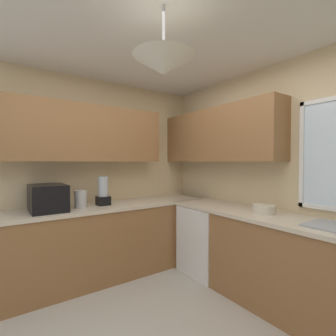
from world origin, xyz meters
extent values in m
cube|color=beige|center=(0.00, 1.65, 1.28)|extent=(3.78, 0.06, 2.55)
cube|color=beige|center=(-1.86, 0.00, 1.28)|extent=(0.06, 3.37, 2.55)
cube|color=white|center=(0.00, 0.00, 2.58)|extent=(3.78, 3.37, 0.06)
cube|color=white|center=(0.17, 1.61, 1.52)|extent=(0.04, 0.04, 1.07)
cube|color=olive|center=(-1.67, -0.20, 1.80)|extent=(0.32, 2.27, 0.70)
cube|color=olive|center=(-0.90, 1.46, 1.80)|extent=(1.87, 0.32, 0.70)
cylinder|color=#B7B7BC|center=(0.00, 0.00, 2.38)|extent=(0.02, 0.02, 0.35)
cone|color=silver|center=(0.00, 0.00, 2.13)|extent=(0.44, 0.44, 0.14)
cube|color=olive|center=(-1.52, 0.00, 0.43)|extent=(0.62, 2.95, 0.86)
cube|color=beige|center=(-1.52, 0.00, 0.88)|extent=(0.65, 2.98, 0.04)
cube|color=olive|center=(0.21, 1.31, 0.43)|extent=(2.84, 0.62, 0.86)
cube|color=beige|center=(0.21, 1.31, 0.88)|extent=(2.87, 0.65, 0.04)
cube|color=white|center=(-0.86, 1.28, 0.43)|extent=(0.60, 0.60, 0.86)
cube|color=black|center=(-1.52, -0.52, 1.05)|extent=(0.48, 0.36, 0.29)
cylinder|color=#B7B7BC|center=(-1.50, -0.17, 1.01)|extent=(0.14, 0.14, 0.21)
cylinder|color=beige|center=(-0.07, 1.31, 0.95)|extent=(0.23, 0.23, 0.09)
cube|color=black|center=(-1.52, 0.11, 0.96)|extent=(0.15, 0.15, 0.11)
cylinder|color=#B2BCC6|center=(-1.52, 0.11, 1.14)|extent=(0.12, 0.12, 0.25)
camera|label=1|loc=(1.46, -0.98, 1.45)|focal=26.32mm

